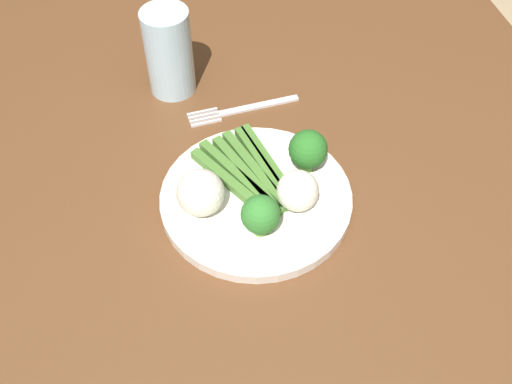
% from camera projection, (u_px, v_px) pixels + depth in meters
% --- Properties ---
extents(dining_table, '(1.37, 0.95, 0.76)m').
position_uv_depth(dining_table, '(269.00, 227.00, 0.85)').
color(dining_table, brown).
rests_on(dining_table, ground_plane).
extents(plate, '(0.24, 0.24, 0.01)m').
position_uv_depth(plate, '(256.00, 198.00, 0.74)').
color(plate, silver).
rests_on(plate, dining_table).
extents(asparagus_bundle, '(0.16, 0.12, 0.01)m').
position_uv_depth(asparagus_bundle, '(251.00, 173.00, 0.75)').
color(asparagus_bundle, '#47752D').
rests_on(asparagus_bundle, plate).
extents(broccoli_left, '(0.05, 0.05, 0.06)m').
position_uv_depth(broccoli_left, '(261.00, 215.00, 0.68)').
color(broccoli_left, '#609E3D').
rests_on(broccoli_left, plate).
extents(broccoli_outer_edge, '(0.05, 0.05, 0.06)m').
position_uv_depth(broccoli_outer_edge, '(308.00, 149.00, 0.74)').
color(broccoli_outer_edge, '#568E33').
rests_on(broccoli_outer_edge, plate).
extents(cauliflower_right, '(0.05, 0.05, 0.05)m').
position_uv_depth(cauliflower_right, '(298.00, 191.00, 0.71)').
color(cauliflower_right, white).
rests_on(cauliflower_right, plate).
extents(cauliflower_back, '(0.06, 0.06, 0.06)m').
position_uv_depth(cauliflower_back, '(201.00, 193.00, 0.70)').
color(cauliflower_back, white).
rests_on(cauliflower_back, plate).
extents(fork, '(0.03, 0.17, 0.00)m').
position_uv_depth(fork, '(242.00, 109.00, 0.86)').
color(fork, silver).
rests_on(fork, dining_table).
extents(water_glass, '(0.07, 0.07, 0.13)m').
position_uv_depth(water_glass, '(169.00, 52.00, 0.84)').
color(water_glass, silver).
rests_on(water_glass, dining_table).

